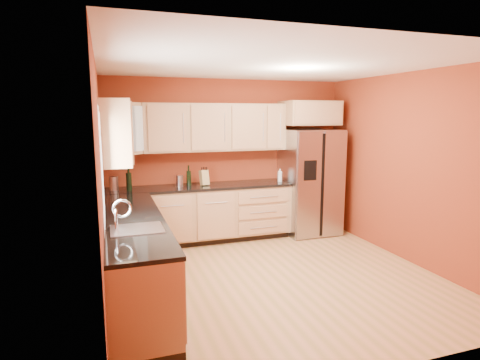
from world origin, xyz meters
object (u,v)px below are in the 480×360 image
object	(u,v)px
canister_left	(114,183)
knife_block	(204,178)
refrigerator	(310,182)
wine_bottle_a	(129,178)
soap_dispenser	(280,175)

from	to	relation	value
canister_left	knife_block	bearing A→B (deg)	0.19
refrigerator	wine_bottle_a	size ratio (longest dim) A/B	4.90
canister_left	knife_block	world-z (taller)	knife_block
wine_bottle_a	refrigerator	bearing A→B (deg)	0.22
refrigerator	knife_block	distance (m)	1.84
refrigerator	knife_block	size ratio (longest dim) A/B	7.47
soap_dispenser	canister_left	bearing A→B (deg)	178.72
knife_block	soap_dispenser	world-z (taller)	knife_block
refrigerator	canister_left	bearing A→B (deg)	178.41
refrigerator	soap_dispenser	size ratio (longest dim) A/B	8.38
wine_bottle_a	soap_dispenser	world-z (taller)	wine_bottle_a
refrigerator	wine_bottle_a	distance (m)	3.00
refrigerator	soap_dispenser	distance (m)	0.57
knife_block	soap_dispenser	xyz separation A→B (m)	(1.28, -0.06, -0.01)
wine_bottle_a	soap_dispenser	distance (m)	2.44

